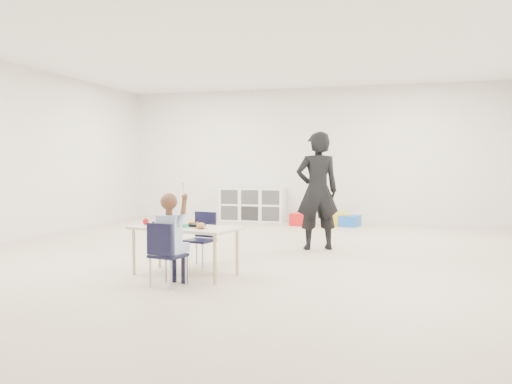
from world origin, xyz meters
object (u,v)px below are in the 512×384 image
(table, at_px, (185,251))
(child, at_px, (168,236))
(chair_near, at_px, (168,254))
(adult, at_px, (317,191))
(cubby_shelf, at_px, (252,205))

(table, distance_m, child, 0.58)
(chair_near, relative_size, child, 0.63)
(child, bearing_deg, chair_near, 0.00)
(table, relative_size, child, 1.25)
(chair_near, xyz_separation_m, child, (0.00, 0.00, 0.18))
(child, bearing_deg, adult, 80.34)
(adult, bearing_deg, table, 40.22)
(chair_near, distance_m, cubby_shelf, 6.18)
(chair_near, height_order, cubby_shelf, cubby_shelf)
(table, height_order, chair_near, chair_near)
(cubby_shelf, relative_size, adult, 0.84)
(table, relative_size, chair_near, 1.96)
(chair_near, relative_size, adult, 0.38)
(child, relative_size, cubby_shelf, 0.72)
(child, relative_size, adult, 0.60)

